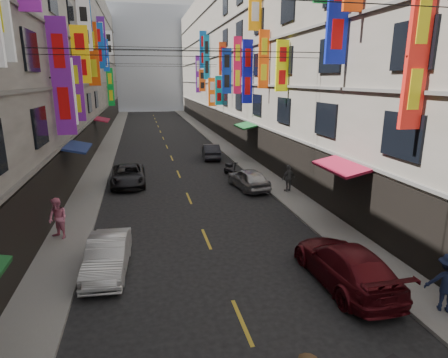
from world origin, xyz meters
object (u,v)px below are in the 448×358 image
car_left_mid (108,255)px  pedestrian_rnear (447,283)px  car_left_far (128,175)px  scooter_far_right (230,170)px  car_right_near (345,264)px  pedestrian_rfar (288,178)px  pedestrian_lfar (58,218)px  car_right_far (211,151)px  car_right_mid (248,179)px

car_left_mid → pedestrian_rnear: pedestrian_rnear is taller
car_left_far → scooter_far_right: bearing=6.6°
car_left_far → car_right_near: (7.55, -14.51, 0.06)m
pedestrian_rnear → scooter_far_right: bearing=-46.5°
pedestrian_rnear → pedestrian_rfar: (0.11, 12.64, -0.07)m
car_left_far → pedestrian_lfar: size_ratio=2.60×
scooter_far_right → car_right_far: size_ratio=0.44×
scooter_far_right → pedestrian_rnear: size_ratio=0.97×
car_left_far → car_left_mid: bearing=-92.4°
scooter_far_right → pedestrian_lfar: bearing=26.5°
scooter_far_right → car_right_far: bearing=-104.8°
scooter_far_right → car_left_mid: size_ratio=0.45×
car_right_near → car_right_mid: bearing=-90.8°
car_left_mid → car_right_far: size_ratio=0.99×
scooter_far_right → car_right_near: bearing=74.3°
car_right_near → pedestrian_lfar: bearing=-30.7°
pedestrian_lfar → pedestrian_rfar: pedestrian_lfar is taller
car_left_mid → car_right_mid: (8.00, 9.25, 0.03)m
car_left_mid → car_right_mid: bearing=52.8°
pedestrian_lfar → car_right_far: bearing=99.9°
car_left_far → pedestrian_rnear: (9.59, -16.70, 0.37)m
car_left_far → car_right_near: size_ratio=0.95×
car_right_far → pedestrian_rfar: 11.67m
car_right_far → pedestrian_lfar: (-9.69, -15.85, 0.37)m
scooter_far_right → car_right_mid: (0.34, -3.51, 0.24)m
car_left_far → car_right_mid: size_ratio=1.18×
car_left_mid → pedestrian_rfar: (10.15, 7.83, 0.30)m
car_right_far → pedestrian_rfar: size_ratio=2.39×
pedestrian_lfar → pedestrian_rnear: 14.76m
car_left_far → pedestrian_rnear: size_ratio=2.61×
car_right_mid → pedestrian_lfar: size_ratio=2.20×
scooter_far_right → car_right_near: size_ratio=0.35×
scooter_far_right → car_left_far: car_left_far is taller
scooter_far_right → pedestrian_lfar: pedestrian_lfar is taller
car_left_mid → car_right_near: car_right_near is taller
car_right_near → car_right_far: (-0.59, 21.78, -0.07)m
car_left_far → car_right_near: 16.36m
car_right_mid → pedestrian_rnear: pedestrian_rnear is taller
car_left_mid → scooter_far_right: bearing=62.7°
car_left_mid → car_right_mid: 12.23m
scooter_far_right → pedestrian_lfar: size_ratio=0.97×
car_right_mid → car_right_far: (-0.59, 9.92, -0.03)m
scooter_far_right → car_right_mid: car_right_mid is taller
pedestrian_rnear → pedestrian_rfar: bearing=-54.8°
car_left_far → pedestrian_rnear: 19.27m
car_left_mid → car_right_far: 20.55m
pedestrian_lfar → car_left_mid: bearing=-14.2°
pedestrian_rfar → pedestrian_rnear: bearing=70.4°
pedestrian_rnear → pedestrian_rfar: size_ratio=1.09×
car_left_mid → car_left_far: car_left_far is taller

